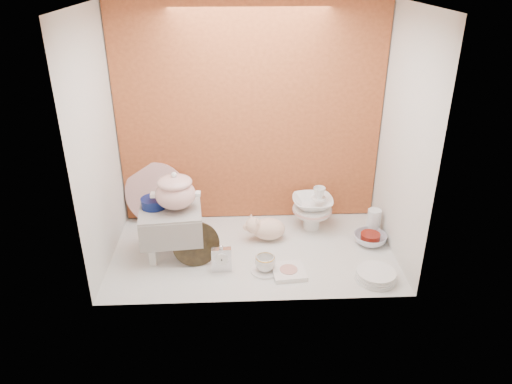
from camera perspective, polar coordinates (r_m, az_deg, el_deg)
ground at (r=3.15m, az=-0.35°, el=-7.06°), size 1.80×1.80×0.00m
niche_shell at (r=2.93m, az=-0.54°, el=10.39°), size 1.86×1.03×1.53m
step_stool at (r=3.09m, az=-9.89°, el=-4.69°), size 0.41×0.36×0.32m
soup_tureen at (r=2.97m, az=-9.52°, el=0.16°), size 0.36×0.36×0.25m
cobalt_bowl at (r=3.06m, az=-11.98°, el=-1.22°), size 0.20×0.20×0.06m
floral_platter at (r=3.46m, az=-11.71°, el=-0.22°), size 0.46×0.19×0.44m
blue_white_vase at (r=3.42m, az=-8.42°, el=-2.30°), size 0.28×0.28×0.22m
lacquer_tray at (r=2.98m, az=-7.10°, el=-6.16°), size 0.29×0.11×0.29m
mantel_clock at (r=2.93m, az=-4.10°, el=-7.81°), size 0.12×0.05×0.18m
plush_pig at (r=3.24m, az=1.51°, el=-4.35°), size 0.32×0.26×0.17m
teacup_saucer at (r=2.97m, az=1.07°, el=-9.26°), size 0.20×0.20×0.01m
gold_rim_teacup at (r=2.93m, az=1.08°, el=-8.40°), size 0.16×0.16×0.10m
lattice_dish at (r=2.95m, az=3.87°, el=-9.36°), size 0.21×0.21×0.03m
dinner_plate_stack at (r=2.97m, az=13.98°, el=-9.53°), size 0.25×0.25×0.06m
crystal_bowl at (r=3.31m, az=13.33°, el=-5.41°), size 0.27×0.27×0.07m
clear_glass_vase at (r=3.40m, az=13.72°, el=-3.46°), size 0.12×0.12×0.18m
porcelain_tower at (r=3.36m, az=6.66°, el=-1.86°), size 0.32×0.32×0.32m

